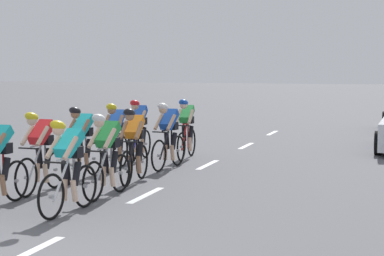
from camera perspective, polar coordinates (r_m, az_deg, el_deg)
name	(u,v)px	position (r m, az deg, el deg)	size (l,w,h in m)	color
lane_markings_centre	(181,178)	(14.42, -0.93, -4.19)	(0.14, 21.60, 0.01)	white
cyclist_second	(68,165)	(11.05, -10.35, -3.08)	(0.44, 1.72, 1.56)	black
cyclist_third	(40,151)	(12.95, -12.58, -1.90)	(0.42, 1.72, 1.56)	black
cyclist_fourth	(107,154)	(12.33, -7.15, -2.17)	(0.44, 1.72, 1.56)	black
cyclist_fifth	(82,142)	(14.38, -9.21, -1.13)	(0.42, 1.72, 1.56)	black
cyclist_sixth	(134,144)	(13.76, -4.88, -1.37)	(0.44, 1.72, 1.56)	black
cyclist_seventh	(116,135)	(15.52, -6.41, -0.63)	(0.45, 1.72, 1.56)	black
cyclist_eighth	(168,135)	(15.59, -2.01, -0.57)	(0.45, 1.72, 1.56)	black
cyclist_ninth	(139,129)	(16.97, -4.48, -0.10)	(0.43, 1.72, 1.56)	black
cyclist_tenth	(186,128)	(17.26, -0.48, 0.00)	(0.43, 1.72, 1.56)	black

